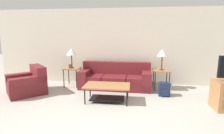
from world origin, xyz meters
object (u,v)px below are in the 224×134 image
object	(u,v)px
side_table_right	(161,72)
backpack	(164,89)
table_lamp_right	(162,53)
armchair	(28,84)
side_table_left	(72,70)
table_lamp_left	(71,52)
couch	(115,79)
coffee_table	(107,89)

from	to	relation	value
side_table_right	backpack	xyz separation A→B (m)	(-0.00, -0.65, -0.37)
table_lamp_right	backpack	bearing A→B (deg)	-90.20
armchair	side_table_left	bearing A→B (deg)	41.80
table_lamp_right	table_lamp_left	bearing A→B (deg)	180.00
side_table_right	table_lamp_right	distance (m)	0.60
backpack	armchair	bearing A→B (deg)	-176.06
armchair	table_lamp_right	distance (m)	4.14
armchair	side_table_right	world-z (taller)	armchair
couch	table_lamp_left	bearing A→B (deg)	178.94
couch	table_lamp_right	bearing A→B (deg)	1.07
table_lamp_left	backpack	world-z (taller)	table_lamp_left
couch	backpack	world-z (taller)	couch
table_lamp_right	side_table_left	bearing A→B (deg)	-180.00
table_lamp_left	side_table_right	bearing A→B (deg)	-0.00
couch	table_lamp_left	distance (m)	1.69
table_lamp_left	coffee_table	bearing A→B (deg)	-42.42
coffee_table	table_lamp_right	xyz separation A→B (m)	(1.54, 1.26, 0.83)
couch	side_table_right	bearing A→B (deg)	1.07
side_table_left	table_lamp_left	world-z (taller)	table_lamp_left
coffee_table	table_lamp_left	world-z (taller)	table_lamp_left
side_table_right	table_lamp_left	world-z (taller)	table_lamp_left
side_table_left	backpack	xyz separation A→B (m)	(2.92, -0.65, -0.37)
table_lamp_left	backpack	size ratio (longest dim) A/B	1.69
table_lamp_left	backpack	xyz separation A→B (m)	(2.92, -0.65, -0.96)
couch	table_lamp_right	size ratio (longest dim) A/B	3.50
side_table_left	backpack	bearing A→B (deg)	-12.52
table_lamp_left	backpack	distance (m)	3.14
couch	backpack	xyz separation A→B (m)	(1.45, -0.62, -0.11)
coffee_table	backpack	bearing A→B (deg)	21.67
couch	armchair	distance (m)	2.64
table_lamp_left	side_table_left	bearing A→B (deg)	-135.00
couch	table_lamp_right	xyz separation A→B (m)	(1.46, 0.03, 0.85)
side_table_left	table_lamp_right	xyz separation A→B (m)	(2.92, 0.00, 0.60)
armchair	backpack	bearing A→B (deg)	3.94
couch	side_table_right	distance (m)	1.48
coffee_table	side_table_right	world-z (taller)	side_table_right
coffee_table	side_table_left	xyz separation A→B (m)	(-1.38, 1.26, 0.23)
coffee_table	table_lamp_left	bearing A→B (deg)	137.58
couch	armchair	xyz separation A→B (m)	(-2.49, -0.89, -0.01)
coffee_table	backpack	xyz separation A→B (m)	(1.54, 0.61, -0.14)
side_table_left	table_lamp_left	bearing A→B (deg)	45.00
armchair	coffee_table	size ratio (longest dim) A/B	1.15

